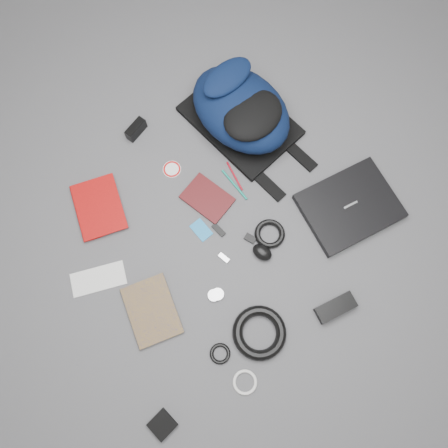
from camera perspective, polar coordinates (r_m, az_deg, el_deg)
ground at (r=1.70m, az=0.00°, el=-0.19°), size 4.00×4.00×0.00m
backpack at (r=1.79m, az=2.21°, el=14.77°), size 0.38×0.52×0.21m
laptop at (r=1.78m, az=16.06°, el=2.24°), size 0.40×0.34×0.04m
textbook_red at (r=1.80m, az=-18.71°, el=1.18°), size 0.25×0.29×0.03m
comic_book at (r=1.67m, az=-12.22°, el=-12.09°), size 0.23×0.27×0.02m
envelope at (r=1.72m, az=-16.09°, el=-6.91°), size 0.22×0.17×0.00m
dvd_case at (r=1.73m, az=-2.20°, el=3.37°), size 0.17×0.21×0.01m
compact_camera at (r=1.87m, az=-11.42°, el=12.01°), size 0.10×0.06×0.05m
sticker_disc at (r=1.80m, az=-6.82°, el=7.12°), size 0.08×0.08×0.00m
pen_teal at (r=1.75m, az=1.38°, el=5.16°), size 0.01×0.16×0.01m
pen_red at (r=1.77m, az=1.39°, el=6.28°), size 0.04×0.13×0.01m
id_badge at (r=1.70m, az=-2.99°, el=-0.78°), size 0.06×0.08×0.00m
usb_black at (r=1.69m, az=-0.70°, el=-0.78°), size 0.03×0.06×0.01m
usb_silver at (r=1.67m, az=-0.02°, el=-4.43°), size 0.03×0.05×0.01m
key_fob at (r=1.69m, az=3.44°, el=-1.89°), size 0.04×0.05×0.01m
mouse at (r=1.66m, az=5.01°, el=-3.69°), size 0.07×0.09×0.04m
headphone_left at (r=1.64m, az=-1.33°, el=-9.30°), size 0.06×0.06×0.01m
headphone_right at (r=1.64m, az=-0.83°, el=-9.16°), size 0.06×0.06×0.01m
cable_coil at (r=1.69m, az=5.99°, el=-1.28°), size 0.15×0.15×0.02m
power_brick at (r=1.68m, az=14.35°, el=-10.53°), size 0.16×0.09×0.04m
power_cord_coil at (r=1.62m, az=4.64°, el=-13.97°), size 0.21×0.21×0.04m
pouch at (r=1.66m, az=-8.06°, el=-24.53°), size 0.09×0.09×0.02m
earbud_coil at (r=1.63m, az=-0.52°, el=-16.57°), size 0.10×0.10×0.01m
white_cable_coil at (r=1.64m, az=2.75°, el=-19.94°), size 0.11×0.11×0.01m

